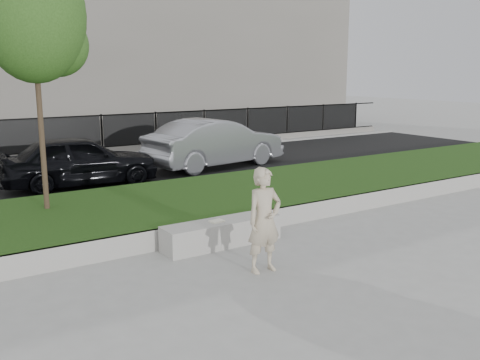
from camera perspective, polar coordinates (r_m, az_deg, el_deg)
ground at (r=9.59m, az=0.26°, el=-7.96°), size 90.00×90.00×0.00m
grass_bank at (r=12.04m, az=-7.64°, el=-2.98°), size 34.00×4.00×0.40m
grass_kerb at (r=10.36m, az=-2.92°, el=-5.30°), size 34.00×0.08×0.40m
street at (r=17.09m, az=-15.63°, el=0.42°), size 34.00×7.00×0.04m
far_pavement at (r=21.37m, az=-19.33°, el=2.47°), size 34.00×3.00×0.12m
iron_fence at (r=20.34m, az=-18.73°, el=3.46°), size 32.00×0.30×1.50m
building_facade at (r=28.04m, az=-23.64°, el=14.33°), size 34.00×10.00×10.00m
stone_bench at (r=10.03m, az=-1.95°, el=-5.65°), size 2.32×0.58×0.47m
man at (r=8.59m, az=2.60°, el=-4.31°), size 0.63×0.41×1.71m
book at (r=9.88m, az=-2.48°, el=-4.40°), size 0.27×0.21×0.03m
young_tree at (r=11.58m, az=-20.86°, el=15.64°), size 2.12×2.03×5.19m
car_dark at (r=15.49m, az=-16.72°, el=2.02°), size 4.36×2.04×1.44m
car_silver at (r=17.86m, az=-2.66°, el=3.98°), size 5.08×2.44×1.61m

